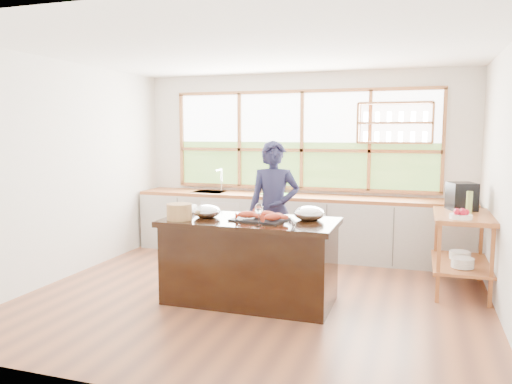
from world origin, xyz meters
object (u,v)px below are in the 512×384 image
at_px(island, 250,260).
at_px(espresso_machine, 462,196).
at_px(cook, 274,211).
at_px(wicker_basket, 179,212).

relative_size(island, espresso_machine, 5.62).
xyz_separation_m(island, espresso_machine, (2.19, 1.41, 0.61)).
relative_size(island, cook, 1.07).
bearing_deg(island, cook, 89.24).
height_order(island, wicker_basket, wicker_basket).
xyz_separation_m(espresso_machine, wicker_basket, (-2.90, -1.65, -0.08)).
distance_m(island, espresso_machine, 2.67).
bearing_deg(cook, island, -103.49).
distance_m(cook, wicker_basket, 1.34).
bearing_deg(island, wicker_basket, -161.10).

